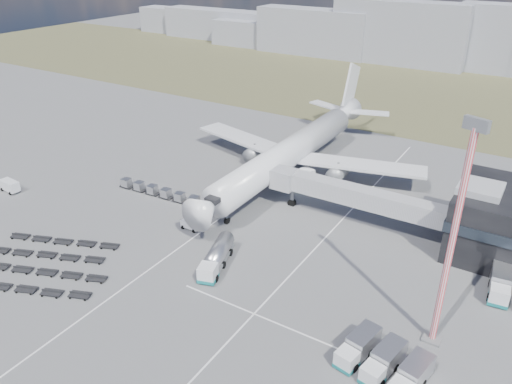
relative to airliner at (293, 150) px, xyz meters
The scene contains 14 objects.
ground 32.81m from the airliner, 90.00° to the right, with size 420.00×420.00×0.00m, color #565659.
grass_strip 77.80m from the airliner, 90.00° to the left, with size 420.00×90.00×0.01m, color brown.
lane_markings 31.41m from the airliner, 71.60° to the right, with size 47.12×110.00×0.01m.
jet_bridge 19.89m from the airliner, 36.93° to the right, with size 30.30×3.80×7.05m.
airliner is the anchor object (origin of this frame).
skyline 116.46m from the airliner, 92.64° to the left, with size 303.12×24.11×23.31m.
fuel_tanker 35.07m from the airliner, 80.38° to the right, with size 5.28×10.17×3.19m.
pushback_tug 28.54m from the airliner, 98.16° to the right, with size 3.24×1.82×1.46m, color silver.
utility_van 54.77m from the airliner, 139.88° to the right, with size 4.09×1.85×2.20m, color silver.
catering_truck 6.97m from the airliner, 50.49° to the right, with size 4.71×6.84×2.90m.
service_trucks_near 52.77m from the airliner, 51.09° to the right, with size 9.86×8.15×2.67m.
uld_row 27.65m from the airliner, 126.93° to the right, with size 18.31×2.66×1.66m.
baggage_dollies 51.07m from the airliner, 109.07° to the right, with size 24.56×20.27×0.69m.
floodlight_mast 49.91m from the airliner, 42.17° to the right, with size 2.61×2.13×27.55m.
Camera 1 is at (42.48, -50.15, 42.44)m, focal length 35.00 mm.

